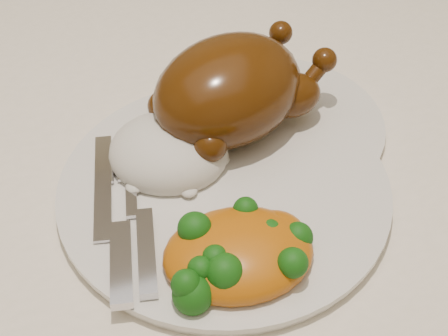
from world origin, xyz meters
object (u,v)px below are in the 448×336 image
object	(u,v)px
dining_table	(69,267)
dinner_plate	(224,189)
roast_chicken	(232,89)
side_plate	(274,124)

from	to	relation	value
dining_table	dinner_plate	world-z (taller)	dinner_plate
dining_table	roast_chicken	xyz separation A→B (m)	(0.18, 0.03, 0.16)
dining_table	side_plate	world-z (taller)	side_plate
dinner_plate	side_plate	distance (m)	0.10
side_plate	roast_chicken	size ratio (longest dim) A/B	1.09
dinner_plate	dining_table	bearing A→B (deg)	165.38
dining_table	side_plate	size ratio (longest dim) A/B	7.19
dinner_plate	roast_chicken	xyz separation A→B (m)	(0.03, 0.07, 0.05)
dinner_plate	roast_chicken	size ratio (longest dim) A/B	1.44
roast_chicken	dining_table	bearing A→B (deg)	168.05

